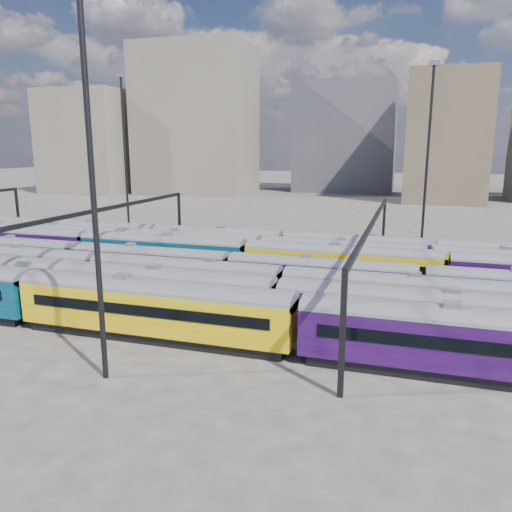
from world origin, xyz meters
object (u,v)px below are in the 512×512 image
(rake_2, at_px, (184,274))
(mast_2, at_px, (91,160))
(rake_1, at_px, (161,286))
(rake_0, at_px, (299,317))

(rake_2, bearing_deg, mast_2, -81.87)
(rake_2, height_order, mast_2, mast_2)
(rake_1, distance_m, rake_2, 5.01)
(rake_1, distance_m, mast_2, 16.60)
(rake_1, relative_size, rake_2, 1.06)
(rake_0, bearing_deg, mast_2, -148.13)
(rake_0, xyz_separation_m, rake_2, (-13.69, 10.00, -0.40))
(rake_0, distance_m, mast_2, 17.23)
(rake_0, xyz_separation_m, mast_2, (-11.26, -7.00, 11.01))
(rake_2, relative_size, mast_2, 3.87)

